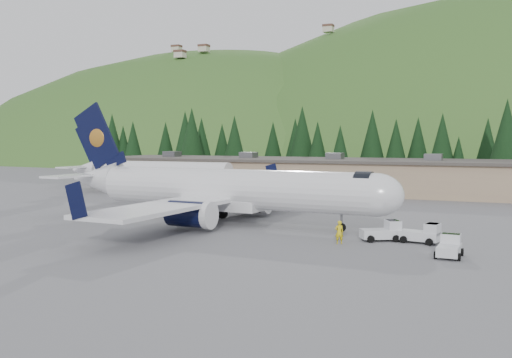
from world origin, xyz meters
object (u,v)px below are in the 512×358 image
Objects in this scene: baggage_tug_a at (384,232)px; airliner at (222,190)px; second_airliner at (145,172)px; baggage_tug_b at (423,234)px; ramp_worker at (339,232)px; baggage_tug_c at (450,247)px; terminal_building at (305,174)px.

airliner is at bearing 138.54° from baggage_tug_a.
second_airliner is at bearing 140.72° from airliner.
airliner reaches higher than baggage_tug_b.
airliner is 17.14m from baggage_tug_a.
second_airliner reaches higher than baggage_tug_b.
baggage_tug_b is 6.75m from ramp_worker.
baggage_tug_c is at bearing 143.65° from ramp_worker.
terminal_building is (-20.47, 41.64, 1.88)m from baggage_tug_a.
second_airliner is 47.90m from baggage_tug_a.
terminal_building reaches higher than baggage_tug_c.
airliner is 0.52× the size of terminal_building.
second_airliner is 25.55m from terminal_building.
baggage_tug_b is (43.46, -25.55, -2.59)m from second_airliner.
airliner is at bearing -42.62° from second_airliner.
airliner reaches higher than baggage_tug_a.
ramp_worker is (-8.41, 1.69, 0.25)m from baggage_tug_c.
terminal_building is at bearing -93.52° from ramp_worker.
baggage_tug_c is (21.98, -8.29, -2.60)m from airliner.
airliner is at bearing 179.17° from baggage_tug_b.
second_airliner is (-23.84, 21.94, 0.04)m from airliner.
terminal_building is at bearing 31.57° from baggage_tug_c.
second_airliner is 47.11m from ramp_worker.
ramp_worker is at bearing -68.55° from terminal_building.
second_airliner is 9.42× the size of baggage_tug_c.
second_airliner is 8.39× the size of baggage_tug_b.
airliner reaches higher than second_airliner.
baggage_tug_c is at bearing -69.00° from baggage_tug_a.
airliner is 12.72× the size of baggage_tug_c.
terminal_building is at bearing 99.25° from airliner.
baggage_tug_b is at bearing -30.45° from second_airliner.
baggage_tug_a is at bearing -168.75° from baggage_tug_b.
baggage_tug_a is 1.20× the size of baggage_tug_c.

